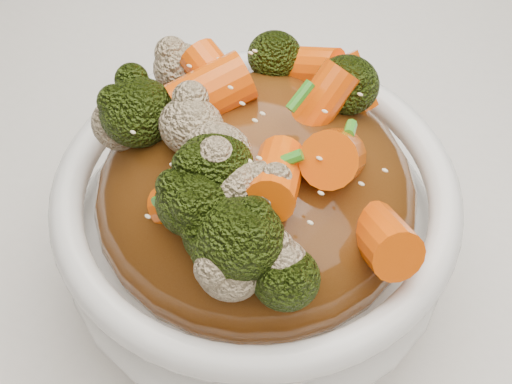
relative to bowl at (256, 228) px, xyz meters
The scene contains 8 objects.
tablecloth 0.09m from the bowl, 32.11° to the left, with size 1.20×0.80×0.04m, color white.
bowl is the anchor object (origin of this frame).
sauce_base 0.03m from the bowl, 45.00° to the left, with size 0.19×0.19×0.10m, color #562D0E.
carrots 0.10m from the bowl, 45.00° to the left, with size 0.19×0.19×0.06m, color #FC5C08, non-canonical shape.
broccoli 0.10m from the bowl, 45.00° to the left, with size 0.19×0.19×0.05m, color black, non-canonical shape.
cauliflower 0.10m from the bowl, 45.00° to the left, with size 0.19×0.19×0.04m, color tan, non-canonical shape.
scallions 0.10m from the bowl, ahead, with size 0.14×0.14×0.02m, color #328F21, non-canonical shape.
sesame_seeds 0.10m from the bowl, ahead, with size 0.17×0.17×0.01m, color beige, non-canonical shape.
Camera 1 is at (0.10, -0.25, 1.16)m, focal length 50.00 mm.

